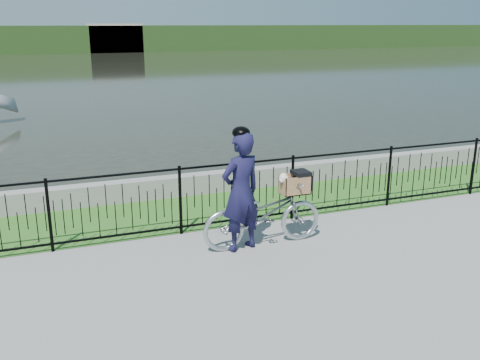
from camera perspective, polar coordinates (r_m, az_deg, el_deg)
name	(u,v)px	position (r m, az deg, el deg)	size (l,w,h in m)	color
ground	(277,264)	(7.78, 4.02, -8.91)	(120.00, 120.00, 0.00)	gray
grass_strip	(220,207)	(10.02, -2.17, -2.93)	(60.00, 2.00, 0.01)	#2E621E
water	(81,72)	(39.62, -16.58, 10.97)	(120.00, 120.00, 0.00)	black
quay_wall	(204,183)	(10.86, -3.86, -0.31)	(60.00, 0.30, 0.40)	gray
fence	(238,194)	(8.94, -0.17, -1.47)	(14.00, 0.06, 1.15)	black
far_treeline	(60,39)	(66.46, -18.66, 14.05)	(120.00, 6.00, 3.00)	#234018
far_building_right	(115,38)	(65.51, -13.20, 14.53)	(6.00, 3.00, 3.20)	#ADA28B
bicycle_rig	(263,213)	(8.21, 2.52, -3.58)	(1.92, 0.67, 1.15)	#ADB2B9
cyclist	(241,191)	(7.92, 0.10, -1.14)	(0.76, 0.60, 1.89)	#141334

